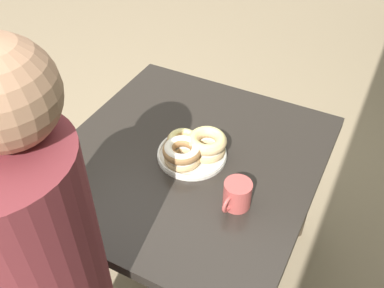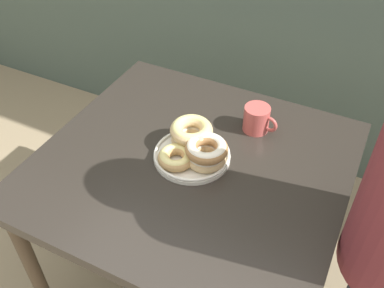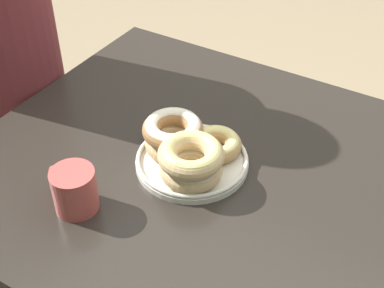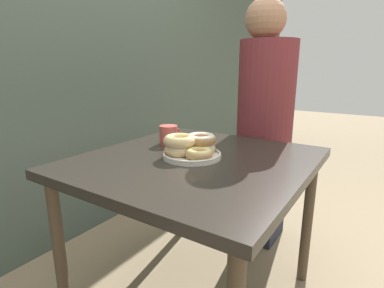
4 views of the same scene
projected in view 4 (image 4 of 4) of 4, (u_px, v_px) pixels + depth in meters
The scene contains 5 objects.
wall_back at pixel (48, 30), 1.67m from camera, with size 8.00×0.05×2.60m.
dining_table at pixel (196, 174), 1.31m from camera, with size 0.98×0.92×0.72m.
donut_plate at pixel (191, 147), 1.29m from camera, with size 0.28×0.28×0.10m.
coffee_mug at pixel (169, 134), 1.51m from camera, with size 0.13×0.09×0.09m.
person_figure at pixel (266, 122), 1.79m from camera, with size 0.37×0.33×1.46m.
Camera 4 is at (-1.04, -0.53, 1.10)m, focal length 28.00 mm.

